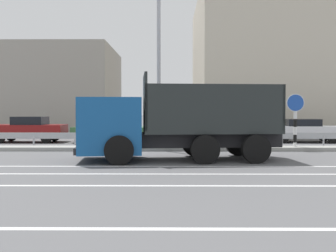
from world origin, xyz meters
name	(u,v)px	position (x,y,z in m)	size (l,w,h in m)	color
ground_plane	(128,157)	(0.00, 0.00, 0.00)	(320.00, 320.00, 0.00)	#565659
lane_strip_0	(182,166)	(2.11, -2.73, 0.00)	(53.67, 0.16, 0.01)	silver
lane_strip_1	(183,174)	(2.11, -4.35, 0.00)	(53.67, 0.16, 0.01)	silver
lane_strip_2	(186,186)	(2.11, -6.20, 0.00)	(53.67, 0.16, 0.01)	silver
lane_strip_3	(194,229)	(2.11, -9.82, 0.00)	(53.67, 0.16, 0.01)	silver
median_island	(135,148)	(0.00, 2.75, 0.09)	(29.52, 1.10, 0.18)	gray
median_guardrail	(137,137)	(0.00, 4.04, 0.57)	(53.67, 0.09, 0.78)	#9EA0A5
dump_truck	(154,128)	(1.11, -1.02, 1.23)	(7.81, 3.34, 3.27)	#144C8C
median_road_sign	(295,120)	(7.68, 2.75, 1.47)	(0.85, 0.16, 2.70)	white
street_lamp_1	(158,40)	(1.16, 2.60, 5.24)	(0.71, 1.84, 9.60)	#ADADB2
parked_car_2	(28,129)	(-6.86, 7.60, 0.78)	(4.42, 1.88, 1.55)	maroon
parked_car_3	(113,130)	(-1.78, 7.64, 0.74)	(4.74, 2.07, 1.46)	#335B33
parked_car_4	(205,130)	(3.78, 7.36, 0.76)	(4.65, 2.11, 1.51)	gray
parked_car_5	(304,130)	(9.76, 7.66, 0.73)	(4.68, 2.05, 1.40)	silver
background_building_0	(34,90)	(-11.18, 20.95, 3.82)	(15.21, 10.64, 7.64)	gray
background_building_1	(275,67)	(10.70, 17.99, 5.71)	(13.33, 14.43, 11.42)	beige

